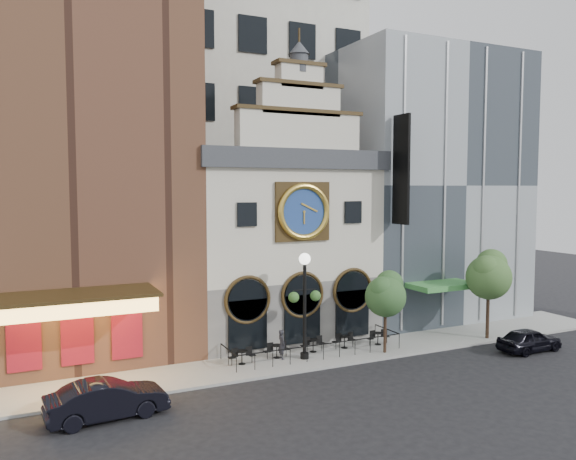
% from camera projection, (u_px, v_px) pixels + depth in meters
% --- Properties ---
extents(ground, '(120.00, 120.00, 0.00)m').
position_uv_depth(ground, '(334.00, 368.00, 31.10)').
color(ground, black).
rests_on(ground, ground).
extents(sidewalk, '(44.00, 5.00, 0.15)m').
position_uv_depth(sidewalk, '(313.00, 355.00, 33.35)').
color(sidewalk, gray).
rests_on(sidewalk, ground).
extents(clock_building, '(12.60, 8.78, 18.65)m').
position_uv_depth(clock_building, '(276.00, 237.00, 37.66)').
color(clock_building, '#605E5B').
rests_on(clock_building, ground).
extents(theater_building, '(14.00, 15.60, 25.00)m').
position_uv_depth(theater_building, '(64.00, 144.00, 33.61)').
color(theater_building, '#553124').
rests_on(theater_building, ground).
extents(retail_building, '(14.00, 14.40, 20.00)m').
position_uv_depth(retail_building, '(413.00, 186.00, 44.89)').
color(retail_building, gray).
rests_on(retail_building, ground).
extents(office_tower, '(20.00, 16.00, 40.00)m').
position_uv_depth(office_tower, '(218.00, 70.00, 47.65)').
color(office_tower, beige).
rests_on(office_tower, ground).
extents(cafe_railing, '(10.60, 2.60, 0.90)m').
position_uv_depth(cafe_railing, '(313.00, 346.00, 33.31)').
color(cafe_railing, black).
rests_on(cafe_railing, sidewalk).
extents(bistro_0, '(1.58, 0.68, 0.90)m').
position_uv_depth(bistro_0, '(242.00, 356.00, 31.29)').
color(bistro_0, black).
rests_on(bistro_0, sidewalk).
extents(bistro_1, '(1.58, 0.68, 0.90)m').
position_uv_depth(bistro_1, '(277.00, 350.00, 32.46)').
color(bistro_1, black).
rests_on(bistro_1, sidewalk).
extents(bistro_2, '(1.58, 0.68, 0.90)m').
position_uv_depth(bistro_2, '(313.00, 344.00, 33.64)').
color(bistro_2, black).
rests_on(bistro_2, sidewalk).
extents(bistro_3, '(1.58, 0.68, 0.90)m').
position_uv_depth(bistro_3, '(344.00, 341.00, 34.46)').
color(bistro_3, black).
rests_on(bistro_3, sidewalk).
extents(bistro_4, '(1.58, 0.68, 0.90)m').
position_uv_depth(bistro_4, '(378.00, 337.00, 35.22)').
color(bistro_4, black).
rests_on(bistro_4, sidewalk).
extents(car_right, '(4.28, 1.77, 1.45)m').
position_uv_depth(car_right, '(529.00, 340.00, 34.25)').
color(car_right, black).
rests_on(car_right, ground).
extents(car_left, '(5.26, 2.23, 1.69)m').
position_uv_depth(car_left, '(107.00, 400.00, 24.22)').
color(car_left, black).
rests_on(car_left, ground).
extents(pedestrian, '(0.41, 0.62, 1.70)m').
position_uv_depth(pedestrian, '(282.00, 344.00, 32.26)').
color(pedestrian, black).
rests_on(pedestrian, sidewalk).
extents(lamppost, '(1.96, 0.75, 6.13)m').
position_uv_depth(lamppost, '(305.00, 294.00, 32.10)').
color(lamppost, black).
rests_on(lamppost, sidewalk).
extents(tree_left, '(2.54, 2.45, 4.89)m').
position_uv_depth(tree_left, '(386.00, 293.00, 33.38)').
color(tree_left, '#382619').
rests_on(tree_left, sidewalk).
extents(tree_right, '(3.02, 2.91, 5.82)m').
position_uv_depth(tree_right, '(489.00, 273.00, 36.54)').
color(tree_right, '#382619').
rests_on(tree_right, sidewalk).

